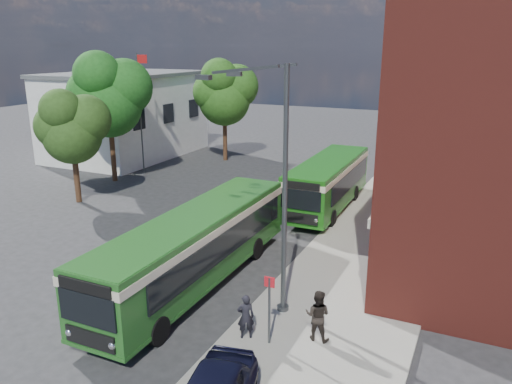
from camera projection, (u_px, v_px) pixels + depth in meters
The scene contains 14 objects.
ground at pixel (192, 267), 22.36m from camera, with size 120.00×120.00×0.00m, color #2B2B2D.
pavement at pixel (385, 231), 26.45m from camera, with size 6.00×48.00×0.15m, color gray.
kerb_line at pixel (330, 224), 27.71m from camera, with size 0.12×48.00×0.01m, color beige.
white_building at pixel (126, 114), 44.28m from camera, with size 9.40×13.40×7.30m.
flagpole at pixel (141, 109), 37.32m from camera, with size 0.95×0.10×9.00m.
street_lamp at pixel (275, 188), 17.31m from camera, with size 2.96×2.38×9.00m.
bus_stop_sign at pixel (269, 306), 16.01m from camera, with size 0.35×0.08×2.52m.
bus_front at pixel (195, 242), 20.30m from camera, with size 2.66×12.48×3.02m.
bus_rear at pixel (328, 179), 29.87m from camera, with size 2.73×10.07×3.02m.
pedestrian_a at pixel (246, 316), 16.49m from camera, with size 0.57×0.38×1.57m, color black.
pedestrian_b at pixel (318, 315), 16.37m from camera, with size 0.86×0.67×1.76m, color black.
tree_left at pixel (71, 126), 30.26m from camera, with size 4.23×4.02×7.14m.
tree_mid at pixel (108, 94), 34.78m from camera, with size 5.48×5.21×9.25m.
tree_right at pixel (225, 92), 41.47m from camera, with size 5.09×4.84×8.59m.
Camera 1 is at (11.27, -17.36, 9.54)m, focal length 35.00 mm.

